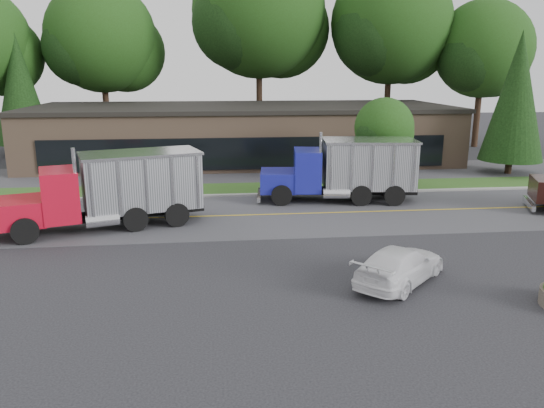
{
  "coord_description": "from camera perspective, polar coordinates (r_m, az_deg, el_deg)",
  "views": [
    {
      "loc": [
        -0.16,
        -16.28,
        7.0
      ],
      "look_at": [
        2.01,
        4.09,
        1.8
      ],
      "focal_mm": 35.0,
      "sensor_mm": 36.0,
      "label": 1
    }
  ],
  "objects": [
    {
      "name": "grass_verge",
      "position": [
        32.06,
        -5.65,
        1.55
      ],
      "size": [
        60.0,
        3.4,
        0.03
      ],
      "primitive_type": "cube",
      "color": "#32521C",
      "rests_on": "ground"
    },
    {
      "name": "evergreen_right",
      "position": [
        39.81,
        24.79,
        10.44
      ],
      "size": [
        4.21,
        4.21,
        9.56
      ],
      "color": "#382619",
      "rests_on": "ground"
    },
    {
      "name": "curb",
      "position": [
        30.3,
        -5.62,
        0.81
      ],
      "size": [
        60.0,
        0.3,
        0.12
      ],
      "primitive_type": "cube",
      "color": "#9E9E99",
      "rests_on": "ground"
    },
    {
      "name": "far_parking",
      "position": [
        36.95,
        -5.73,
        3.25
      ],
      "size": [
        60.0,
        7.0,
        0.02
      ],
      "primitive_type": "cube",
      "color": "#5B5B60",
      "rests_on": "ground"
    },
    {
      "name": "dump_truck_blue",
      "position": [
        29.11,
        8.08,
        3.82
      ],
      "size": [
        8.61,
        3.51,
        3.36
      ],
      "rotation": [
        0.0,
        0.0,
        3.03
      ],
      "color": "black",
      "rests_on": "ground"
    },
    {
      "name": "ground",
      "position": [
        17.73,
        -5.14,
        -9.08
      ],
      "size": [
        140.0,
        140.0,
        0.0
      ],
      "primitive_type": "plane",
      "color": "#38383E",
      "rests_on": "ground"
    },
    {
      "name": "tree_far_e",
      "position": [
        53.28,
        21.81,
        14.77
      ],
      "size": [
        9.23,
        8.69,
        13.17
      ],
      "color": "#382619",
      "rests_on": "ground"
    },
    {
      "name": "strip_mall",
      "position": [
        42.63,
        -3.16,
        7.48
      ],
      "size": [
        32.0,
        12.0,
        4.0
      ],
      "primitive_type": "cube",
      "color": "#8A6A54",
      "rests_on": "ground"
    },
    {
      "name": "tree_far_b",
      "position": [
        51.38,
        -17.66,
        16.19
      ],
      "size": [
        10.24,
        9.64,
        14.61
      ],
      "color": "#382619",
      "rests_on": "ground"
    },
    {
      "name": "tree_far_c",
      "position": [
        50.83,
        -1.21,
        19.41
      ],
      "size": [
        12.72,
        11.97,
        18.15
      ],
      "color": "#382619",
      "rests_on": "ground"
    },
    {
      "name": "tree_verge",
      "position": [
        33.14,
        12.02,
        7.76
      ],
      "size": [
        3.8,
        3.57,
        5.42
      ],
      "color": "#382619",
      "rests_on": "ground"
    },
    {
      "name": "road",
      "position": [
        26.24,
        -5.52,
        -1.31
      ],
      "size": [
        60.0,
        8.0,
        0.02
      ],
      "primitive_type": "cube",
      "color": "#5B5B60",
      "rests_on": "ground"
    },
    {
      "name": "rally_car",
      "position": [
        18.47,
        13.58,
        -6.39
      ],
      "size": [
        4.24,
        4.26,
        1.24
      ],
      "primitive_type": "imported",
      "rotation": [
        0.0,
        0.0,
        2.36
      ],
      "color": "white",
      "rests_on": "ground"
    },
    {
      "name": "tree_far_d",
      "position": [
        52.18,
        12.81,
        17.85
      ],
      "size": [
        11.64,
        10.95,
        16.6
      ],
      "color": "#382619",
      "rests_on": "ground"
    },
    {
      "name": "dump_truck_red",
      "position": [
        25.02,
        -16.61,
        1.66
      ],
      "size": [
        9.22,
        5.03,
        3.36
      ],
      "rotation": [
        0.0,
        0.0,
        3.45
      ],
      "color": "black",
      "rests_on": "ground"
    },
    {
      "name": "evergreen_left",
      "position": [
        48.94,
        -25.48,
        11.2
      ],
      "size": [
        4.45,
        4.45,
        10.12
      ],
      "color": "#382619",
      "rests_on": "ground"
    },
    {
      "name": "center_line",
      "position": [
        26.24,
        -5.52,
        -1.31
      ],
      "size": [
        60.0,
        0.12,
        0.01
      ],
      "primitive_type": "cube",
      "color": "gold",
      "rests_on": "ground"
    }
  ]
}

